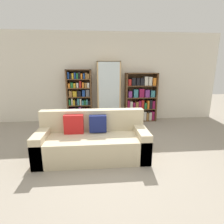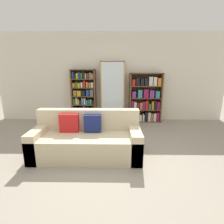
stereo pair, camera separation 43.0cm
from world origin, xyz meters
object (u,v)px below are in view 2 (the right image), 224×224
Objects in this scene: couch at (87,140)px; bookshelf_right at (145,99)px; bookshelf_left at (84,97)px; display_cabinet at (113,92)px; wine_bottle at (126,132)px.

bookshelf_right reaches higher than couch.
couch is at bearing -79.33° from bookshelf_left.
display_cabinet reaches higher than wine_bottle.
wine_bottle is at bearing -76.58° from display_cabinet.
display_cabinet is 1.65m from wine_bottle.
bookshelf_left is 1.07× the size of bookshelf_right.
couch is 5.30× the size of wine_bottle.
bookshelf_left reaches higher than couch.
display_cabinet is 4.88× the size of wine_bottle.
bookshelf_left is 1.99m from wine_bottle.
couch is 1.16m from wine_bottle.
couch is 2.73m from bookshelf_right.
wine_bottle is (-0.68, -1.43, -0.55)m from bookshelf_right.
display_cabinet is 1.23× the size of bookshelf_right.
couch reaches higher than wine_bottle.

